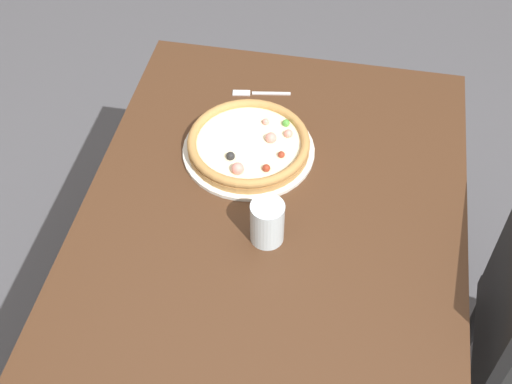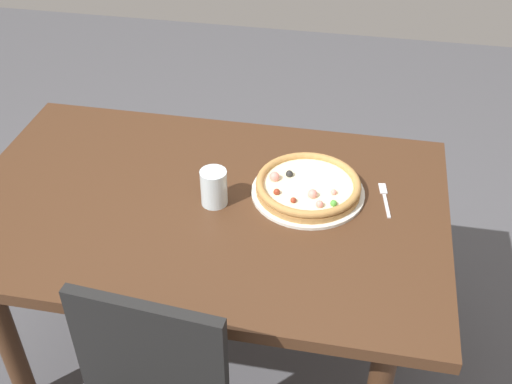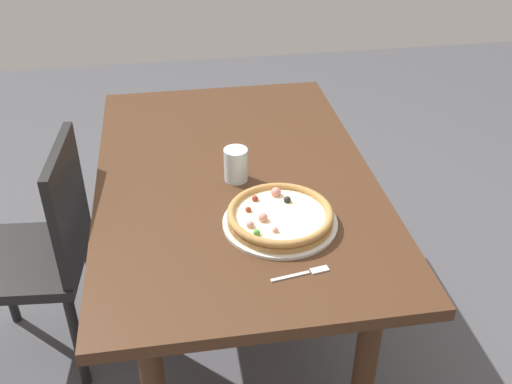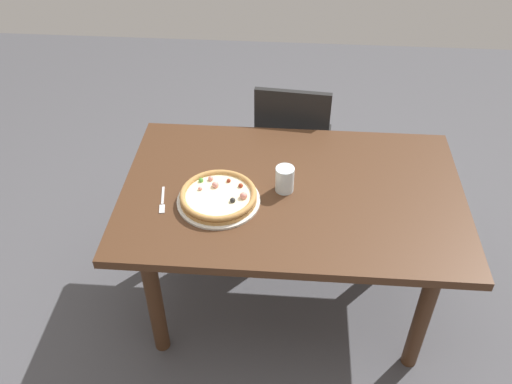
{
  "view_description": "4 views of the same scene",
  "coord_description": "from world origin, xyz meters",
  "views": [
    {
      "loc": [
        -0.92,
        -0.16,
        2.0
      ],
      "look_at": [
        0.15,
        0.05,
        0.75
      ],
      "focal_mm": 47.53,
      "sensor_mm": 36.0,
      "label": 1
    },
    {
      "loc": [
        0.43,
        -1.42,
        1.91
      ],
      "look_at": [
        0.15,
        0.05,
        0.75
      ],
      "focal_mm": 44.01,
      "sensor_mm": 36.0,
      "label": 2
    },
    {
      "loc": [
        1.7,
        -0.2,
        1.8
      ],
      "look_at": [
        0.15,
        0.05,
        0.75
      ],
      "focal_mm": 41.62,
      "sensor_mm": 36.0,
      "label": 3
    },
    {
      "loc": [
        0.02,
        1.78,
        2.23
      ],
      "look_at": [
        0.15,
        0.05,
        0.75
      ],
      "focal_mm": 38.43,
      "sensor_mm": 36.0,
      "label": 4
    }
  ],
  "objects": [
    {
      "name": "plate",
      "position": [
        0.3,
        0.1,
        0.74
      ],
      "size": [
        0.35,
        0.35,
        0.01
      ],
      "primitive_type": "cylinder",
      "color": "silver",
      "rests_on": "dining_table"
    },
    {
      "name": "drinking_glass",
      "position": [
        0.03,
        -0.0,
        0.79
      ],
      "size": [
        0.08,
        0.08,
        0.11
      ],
      "primitive_type": "cylinder",
      "color": "silver",
      "rests_on": "dining_table"
    },
    {
      "name": "ground_plane",
      "position": [
        0.0,
        0.0,
        0.0
      ],
      "size": [
        6.0,
        6.0,
        0.0
      ],
      "primitive_type": "plane",
      "color": "#4C4C51"
    },
    {
      "name": "dining_table",
      "position": [
        0.0,
        0.0,
        0.64
      ],
      "size": [
        1.45,
        0.93,
        0.73
      ],
      "color": "#472B19",
      "rests_on": "ground"
    },
    {
      "name": "pizza",
      "position": [
        0.3,
        0.1,
        0.76
      ],
      "size": [
        0.32,
        0.32,
        0.05
      ],
      "color": "#B78447",
      "rests_on": "plate"
    },
    {
      "name": "fork",
      "position": [
        0.53,
        0.12,
        0.74
      ],
      "size": [
        0.04,
        0.17,
        0.0
      ],
      "rotation": [
        0.0,
        0.0,
        1.73
      ],
      "color": "silver",
      "rests_on": "dining_table"
    }
  ]
}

